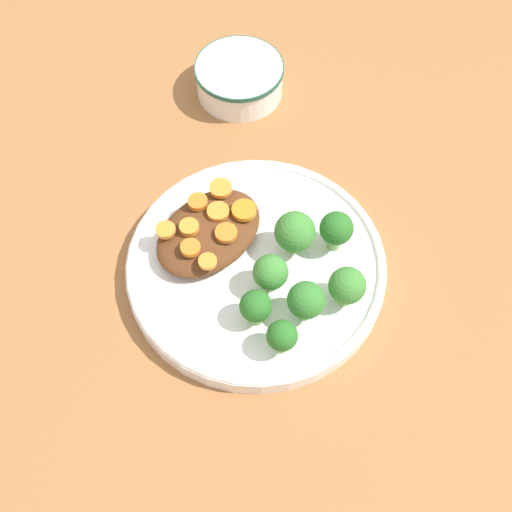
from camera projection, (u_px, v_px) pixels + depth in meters
ground_plane at (256, 272)px, 0.81m from camera, size 4.00×4.00×0.00m
plate at (256, 266)px, 0.79m from camera, size 0.29×0.29×0.03m
dip_bowl at (239, 77)px, 0.93m from camera, size 0.12×0.12×0.04m
stew_mound at (209, 232)px, 0.79m from camera, size 0.13×0.09×0.03m
broccoli_floret_0 at (295, 232)px, 0.77m from camera, size 0.05×0.05×0.06m
broccoli_floret_1 at (282, 336)px, 0.71m from camera, size 0.03×0.03×0.05m
broccoli_floret_2 at (347, 286)px, 0.74m from camera, size 0.04×0.04×0.05m
broccoli_floret_3 at (270, 273)px, 0.75m from camera, size 0.04×0.04×0.05m
broccoli_floret_4 at (336, 229)px, 0.77m from camera, size 0.04×0.04×0.05m
broccoli_floret_5 at (306, 301)px, 0.73m from camera, size 0.04×0.04×0.05m
broccoli_floret_6 at (256, 307)px, 0.73m from camera, size 0.03×0.03×0.05m
carrot_slice_0 at (226, 233)px, 0.77m from camera, size 0.02×0.02×0.01m
carrot_slice_1 at (191, 248)px, 0.76m from camera, size 0.02×0.02×0.01m
carrot_slice_2 at (208, 261)px, 0.75m from camera, size 0.02×0.02×0.00m
carrot_slice_3 at (221, 188)px, 0.80m from camera, size 0.03×0.03×0.01m
carrot_slice_4 at (196, 203)px, 0.79m from camera, size 0.02×0.02×0.01m
carrot_slice_5 at (166, 230)px, 0.77m from camera, size 0.02×0.02×0.01m
carrot_slice_6 at (218, 212)px, 0.78m from camera, size 0.02×0.02×0.01m
carrot_slice_7 at (244, 210)px, 0.79m from camera, size 0.03×0.03×0.01m
carrot_slice_8 at (189, 227)px, 0.77m from camera, size 0.02×0.02×0.01m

